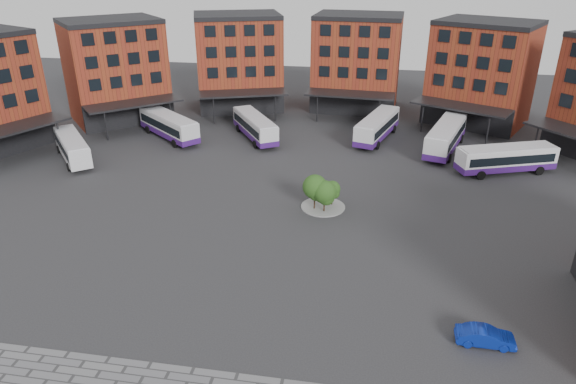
% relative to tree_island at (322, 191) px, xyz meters
% --- Properties ---
extents(ground, '(160.00, 160.00, 0.00)m').
position_rel_tree_island_xyz_m(ground, '(-1.89, -11.41, -2.01)').
color(ground, '#28282B').
rests_on(ground, ground).
extents(main_building, '(94.14, 42.48, 14.60)m').
position_rel_tree_island_xyz_m(main_building, '(-6.66, 26.83, 5.21)').
color(main_building, maroon).
rests_on(main_building, ground).
extents(tree_island, '(4.40, 4.40, 3.67)m').
position_rel_tree_island_xyz_m(tree_island, '(0.00, 0.00, 0.00)').
color(tree_island, gray).
rests_on(tree_island, ground).
extents(bus_a, '(8.75, 9.67, 3.01)m').
position_rel_tree_island_xyz_m(bus_a, '(-31.33, 8.37, -0.23)').
color(bus_a, silver).
rests_on(bus_a, ground).
extents(bus_b, '(10.78, 9.72, 3.33)m').
position_rel_tree_island_xyz_m(bus_b, '(-22.77, 17.98, -0.21)').
color(bus_b, silver).
rests_on(bus_b, ground).
extents(bus_c, '(8.22, 10.91, 3.18)m').
position_rel_tree_island_xyz_m(bus_c, '(-11.21, 19.80, -0.29)').
color(bus_c, silver).
rests_on(bus_c, ground).
extents(bus_d, '(6.04, 12.01, 3.31)m').
position_rel_tree_island_xyz_m(bus_d, '(5.13, 22.21, -0.22)').
color(bus_d, silver).
rests_on(bus_d, ground).
extents(bus_e, '(6.46, 12.67, 3.49)m').
position_rel_tree_island_xyz_m(bus_e, '(13.75, 19.23, -0.12)').
color(bus_e, silver).
rests_on(bus_e, ground).
extents(bus_f, '(11.60, 6.36, 3.21)m').
position_rel_tree_island_xyz_m(bus_f, '(19.79, 12.83, -0.27)').
color(bus_f, white).
rests_on(bus_f, ground).
extents(blue_car, '(3.78, 1.35, 1.24)m').
position_rel_tree_island_xyz_m(blue_car, '(12.54, -17.30, -1.39)').
color(blue_car, '#0B2395').
rests_on(blue_car, ground).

